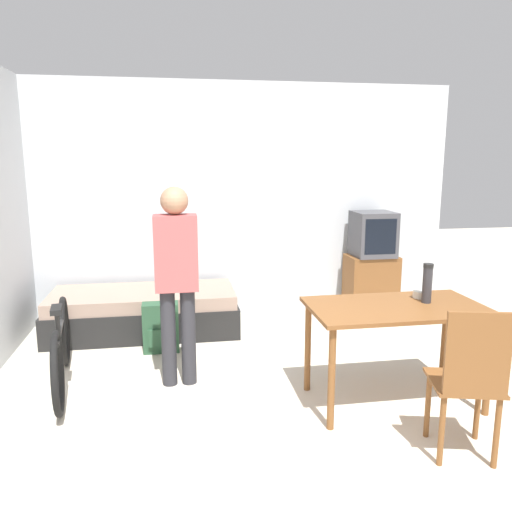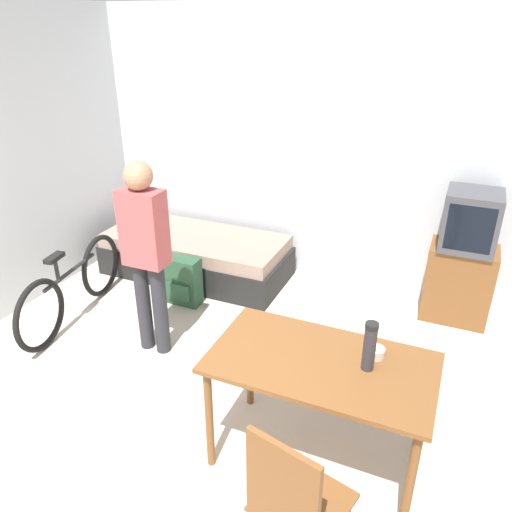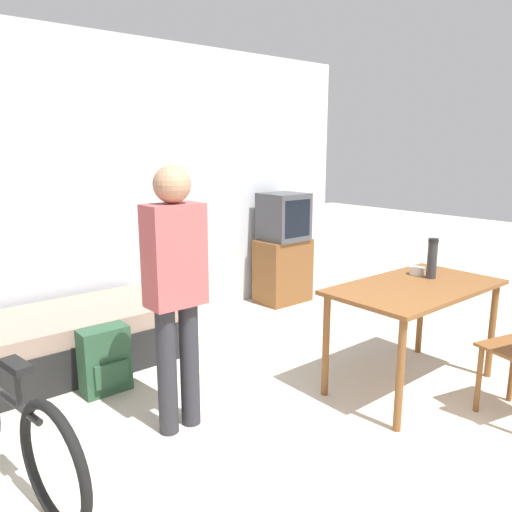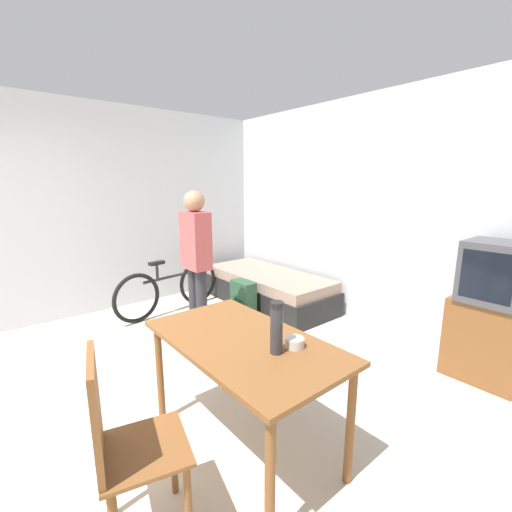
{
  "view_description": "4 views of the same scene",
  "coord_description": "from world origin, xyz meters",
  "views": [
    {
      "loc": [
        -0.63,
        -2.13,
        1.84
      ],
      "look_at": [
        0.06,
        1.97,
        1.02
      ],
      "focal_mm": 35.0,
      "sensor_mm": 36.0,
      "label": 1
    },
    {
      "loc": [
        1.57,
        -1.08,
        2.56
      ],
      "look_at": [
        0.17,
        2.15,
        0.87
      ],
      "focal_mm": 35.0,
      "sensor_mm": 36.0,
      "label": 2
    },
    {
      "loc": [
        -2.07,
        -0.69,
        1.72
      ],
      "look_at": [
        0.25,
        2.09,
        0.93
      ],
      "focal_mm": 35.0,
      "sensor_mm": 36.0,
      "label": 3
    },
    {
      "loc": [
        2.53,
        0.03,
        1.71
      ],
      "look_at": [
        -0.0,
        2.12,
        1.0
      ],
      "focal_mm": 24.0,
      "sensor_mm": 36.0,
      "label": 4
    }
  ],
  "objects": [
    {
      "name": "daybed",
      "position": [
        -0.97,
        3.13,
        0.23
      ],
      "size": [
        1.98,
        0.86,
        0.46
      ],
      "color": "black",
      "rests_on": "ground_plane"
    },
    {
      "name": "wooden_chair",
      "position": [
        1.1,
        0.42,
        0.55
      ],
      "size": [
        0.49,
        0.49,
        0.99
      ],
      "color": "brown",
      "rests_on": "ground_plane"
    },
    {
      "name": "dining_table",
      "position": [
        0.99,
        1.2,
        0.67
      ],
      "size": [
        1.3,
        0.72,
        0.77
      ],
      "color": "brown",
      "rests_on": "ground_plane"
    },
    {
      "name": "person_standing",
      "position": [
        -0.62,
        1.8,
        0.95
      ],
      "size": [
        0.34,
        0.22,
        1.63
      ],
      "color": "#28282D",
      "rests_on": "ground_plane"
    },
    {
      "name": "wall_back",
      "position": [
        0.0,
        3.67,
        1.35
      ],
      "size": [
        5.37,
        0.06,
        2.7
      ],
      "color": "silver",
      "rests_on": "ground_plane"
    },
    {
      "name": "thermos_flask",
      "position": [
        1.24,
        1.24,
        0.93
      ],
      "size": [
        0.08,
        0.08,
        0.3
      ],
      "color": "#2D2D33",
      "rests_on": "dining_table"
    },
    {
      "name": "mate_bowl",
      "position": [
        1.26,
        1.37,
        0.8
      ],
      "size": [
        0.11,
        0.11,
        0.06
      ],
      "color": "beige",
      "rests_on": "dining_table"
    },
    {
      "name": "tv",
      "position": [
        1.67,
        3.33,
        0.6
      ],
      "size": [
        0.58,
        0.45,
        1.23
      ],
      "color": "brown",
      "rests_on": "ground_plane"
    },
    {
      "name": "backpack",
      "position": [
        -0.78,
        2.54,
        0.24
      ],
      "size": [
        0.34,
        0.2,
        0.48
      ],
      "color": "#284C33",
      "rests_on": "ground_plane"
    },
    {
      "name": "bicycle",
      "position": [
        -1.56,
        1.9,
        0.32
      ],
      "size": [
        0.28,
        1.57,
        0.72
      ],
      "color": "black",
      "rests_on": "ground_plane"
    }
  ]
}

